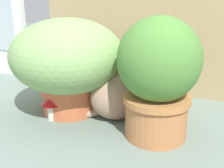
{
  "coord_description": "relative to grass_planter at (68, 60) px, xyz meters",
  "views": [
    {
      "loc": [
        0.65,
        -1.08,
        0.59
      ],
      "look_at": [
        0.18,
        0.03,
        0.18
      ],
      "focal_mm": 46.14,
      "sensor_mm": 36.0,
      "label": 1
    }
  ],
  "objects": [
    {
      "name": "window_panel_white",
      "position": [
        -0.76,
        0.42,
        0.12
      ],
      "size": [
        0.35,
        0.05,
        0.75
      ],
      "color": "white",
      "rests_on": "ground"
    },
    {
      "name": "cardboard_backdrop",
      "position": [
        0.2,
        0.44,
        0.14
      ],
      "size": [
        1.15,
        0.03,
        0.81
      ],
      "primitive_type": "cube",
      "color": "tan",
      "rests_on": "ground"
    },
    {
      "name": "grass_planter",
      "position": [
        0.0,
        0.0,
        0.0
      ],
      "size": [
        0.53,
        0.53,
        0.46
      ],
      "color": "#C3633C",
      "rests_on": "ground"
    },
    {
      "name": "leafy_planter",
      "position": [
        0.45,
        -0.08,
        0.0
      ],
      "size": [
        0.32,
        0.32,
        0.49
      ],
      "color": "#B57041",
      "rests_on": "ground"
    },
    {
      "name": "ground_plane",
      "position": [
        0.05,
        -0.05,
        -0.26
      ],
      "size": [
        6.0,
        6.0,
        0.0
      ],
      "primitive_type": "plane",
      "color": "slate"
    },
    {
      "name": "mushroom_ornament_red",
      "position": [
        -0.03,
        -0.11,
        -0.19
      ],
      "size": [
        0.09,
        0.09,
        0.11
      ],
      "color": "silver",
      "rests_on": "ground"
    },
    {
      "name": "cat",
      "position": [
        0.26,
        0.03,
        -0.14
      ],
      "size": [
        0.37,
        0.29,
        0.32
      ],
      "color": "tan",
      "rests_on": "ground"
    }
  ]
}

